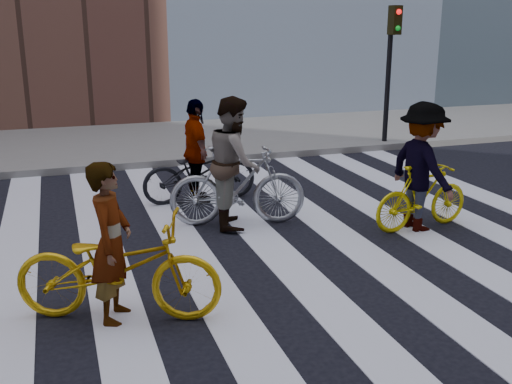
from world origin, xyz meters
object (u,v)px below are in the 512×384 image
bike_yellow_right (422,197)px  bike_silver_mid (238,186)px  traffic_signal (391,52)px  rider_left (111,243)px  rider_right (422,167)px  rider_rear (196,151)px  bike_yellow_left (118,268)px  bike_dark_rear (200,172)px  rider_mid (234,162)px

bike_yellow_right → bike_silver_mid: bearing=61.3°
traffic_signal → rider_left: traffic_signal is taller
traffic_signal → rider_right: traffic_signal is taller
rider_left → rider_rear: bearing=-3.6°
bike_yellow_left → bike_dark_rear: 4.23m
bike_dark_rear → rider_rear: (-0.05, 0.00, 0.36)m
rider_left → rider_mid: 3.19m
bike_yellow_left → rider_left: size_ratio=1.27×
traffic_signal → bike_dark_rear: (-5.36, -2.96, -1.76)m
traffic_signal → rider_rear: bearing=-151.3°
rider_rear → bike_yellow_left: bearing=153.5°
rider_right → rider_rear: bearing=42.5°
rider_rear → rider_right: bearing=-133.5°
bike_yellow_left → rider_mid: rider_mid is taller
traffic_signal → bike_yellow_right: traffic_signal is taller
rider_right → bike_yellow_left: bearing=101.1°
bike_yellow_right → rider_right: bearing=83.7°
rider_mid → rider_rear: rider_mid is taller
bike_dark_rear → rider_mid: 1.47m
bike_yellow_right → rider_left: size_ratio=0.98×
traffic_signal → rider_left: bearing=-136.6°
rider_left → rider_mid: bearing=-18.3°
bike_dark_rear → rider_left: (-1.82, -3.84, 0.32)m
traffic_signal → rider_mid: 6.87m
bike_yellow_right → rider_left: (-4.60, -1.41, 0.35)m
bike_yellow_left → bike_silver_mid: bike_silver_mid is taller
bike_yellow_right → rider_right: (-0.05, -0.00, 0.45)m
bike_silver_mid → rider_mid: 0.36m
bike_yellow_left → bike_silver_mid: (2.02, 2.46, 0.05)m
bike_silver_mid → rider_mid: size_ratio=1.05×
bike_dark_rear → bike_silver_mid: bearing=-172.1°
rider_right → rider_rear: rider_right is taller
rider_right → rider_rear: (-2.78, 2.43, -0.07)m
rider_mid → rider_rear: size_ratio=1.11×
bike_silver_mid → rider_right: (2.47, -1.04, 0.33)m
bike_silver_mid → rider_right: 2.71m
bike_yellow_left → bike_silver_mid: 3.18m
rider_left → rider_right: 4.76m
rider_right → bike_dark_rear: bearing=42.0°
bike_yellow_left → rider_left: (-0.05, 0.00, 0.28)m
bike_yellow_right → rider_right: rider_right is taller
rider_mid → rider_right: size_ratio=1.03×
bike_silver_mid → rider_left: size_ratio=1.22×
rider_mid → rider_right: (2.52, -1.04, -0.03)m
traffic_signal → rider_rear: 6.32m
bike_yellow_left → rider_left: rider_left is taller
rider_right → bike_silver_mid: bearing=60.8°
bike_yellow_left → rider_rear: (1.72, 3.84, 0.32)m
rider_mid → rider_rear: bearing=22.6°
bike_dark_rear → rider_right: size_ratio=1.04×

